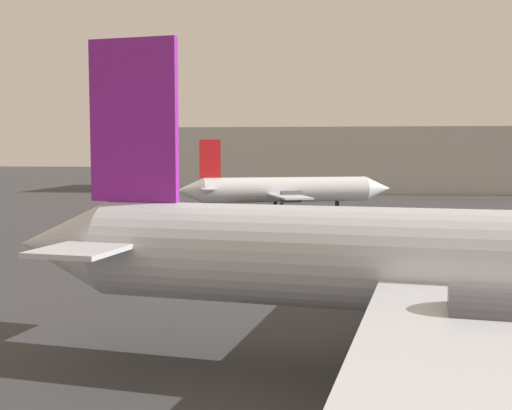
{
  "coord_description": "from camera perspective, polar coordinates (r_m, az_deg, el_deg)",
  "views": [
    {
      "loc": [
        0.06,
        -8.83,
        7.27
      ],
      "look_at": [
        -6.01,
        46.03,
        2.72
      ],
      "focal_mm": 45.09,
      "sensor_mm": 36.0,
      "label": 1
    }
  ],
  "objects": [
    {
      "name": "airplane_at_gate",
      "position": [
        20.73,
        21.11,
        -5.0
      ],
      "size": [
        34.29,
        24.7,
        11.15
      ],
      "rotation": [
        0.0,
        0.0,
        -0.16
      ],
      "color": "silver",
      "rests_on": "ground_plane"
    },
    {
      "name": "terminal_building",
      "position": [
        125.94,
        11.27,
        3.97
      ],
      "size": [
        95.98,
        27.59,
        11.62
      ],
      "primitive_type": "cube",
      "color": "#B7B7B2",
      "rests_on": "ground_plane"
    },
    {
      "name": "airplane_far_left",
      "position": [
        76.22,
        2.58,
        1.37
      ],
      "size": [
        25.88,
        18.85,
        8.71
      ],
      "rotation": [
        0.0,
        0.0,
        0.32
      ],
      "color": "silver",
      "rests_on": "ground_plane"
    }
  ]
}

